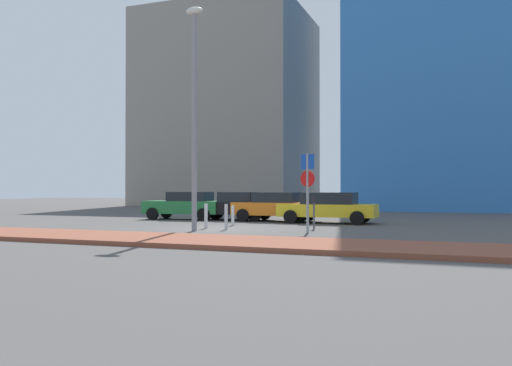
{
  "coord_description": "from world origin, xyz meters",
  "views": [
    {
      "loc": [
        9.13,
        -19.73,
        1.63
      ],
      "look_at": [
        0.47,
        3.08,
        1.91
      ],
      "focal_mm": 37.08,
      "sensor_mm": 36.0,
      "label": 1
    }
  ],
  "objects_px": {
    "parked_car_green": "(186,205)",
    "parked_car_black": "(236,206)",
    "traffic_bollard_far": "(233,215)",
    "traffic_bollard_near": "(226,217)",
    "parking_meter": "(314,208)",
    "traffic_bollard_mid": "(206,216)",
    "parking_sign_post": "(308,183)",
    "street_lamp": "(194,102)",
    "parked_car_orange": "(276,206)",
    "parked_car_yellow": "(328,207)"
  },
  "relations": [
    {
      "from": "parking_sign_post",
      "to": "traffic_bollard_mid",
      "type": "relative_size",
      "value": 2.87
    },
    {
      "from": "street_lamp",
      "to": "parked_car_yellow",
      "type": "bearing_deg",
      "value": 59.76
    },
    {
      "from": "parked_car_black",
      "to": "traffic_bollard_near",
      "type": "height_order",
      "value": "parked_car_black"
    },
    {
      "from": "parked_car_green",
      "to": "parking_meter",
      "type": "bearing_deg",
      "value": -26.75
    },
    {
      "from": "street_lamp",
      "to": "traffic_bollard_mid",
      "type": "xyz_separation_m",
      "value": [
        -0.2,
        1.43,
        -4.48
      ]
    },
    {
      "from": "parked_car_yellow",
      "to": "street_lamp",
      "type": "distance_m",
      "value": 8.59
    },
    {
      "from": "parking_sign_post",
      "to": "parking_meter",
      "type": "bearing_deg",
      "value": 98.31
    },
    {
      "from": "traffic_bollard_mid",
      "to": "parked_car_yellow",
      "type": "bearing_deg",
      "value": 51.71
    },
    {
      "from": "parked_car_green",
      "to": "parked_car_black",
      "type": "relative_size",
      "value": 1.07
    },
    {
      "from": "parked_car_orange",
      "to": "parked_car_black",
      "type": "bearing_deg",
      "value": 173.82
    },
    {
      "from": "street_lamp",
      "to": "traffic_bollard_near",
      "type": "height_order",
      "value": "street_lamp"
    },
    {
      "from": "parking_sign_post",
      "to": "traffic_bollard_mid",
      "type": "distance_m",
      "value": 4.78
    },
    {
      "from": "parking_sign_post",
      "to": "traffic_bollard_near",
      "type": "height_order",
      "value": "parking_sign_post"
    },
    {
      "from": "parking_meter",
      "to": "traffic_bollard_mid",
      "type": "distance_m",
      "value": 4.46
    },
    {
      "from": "parked_car_orange",
      "to": "traffic_bollard_mid",
      "type": "height_order",
      "value": "parked_car_orange"
    },
    {
      "from": "parking_meter",
      "to": "traffic_bollard_mid",
      "type": "height_order",
      "value": "parking_meter"
    },
    {
      "from": "parked_car_black",
      "to": "street_lamp",
      "type": "height_order",
      "value": "street_lamp"
    },
    {
      "from": "parked_car_green",
      "to": "parked_car_black",
      "type": "height_order",
      "value": "parked_car_green"
    },
    {
      "from": "parked_car_yellow",
      "to": "parking_sign_post",
      "type": "height_order",
      "value": "parking_sign_post"
    },
    {
      "from": "parked_car_green",
      "to": "traffic_bollard_far",
      "type": "distance_m",
      "value": 5.49
    },
    {
      "from": "parked_car_green",
      "to": "parked_car_black",
      "type": "bearing_deg",
      "value": 6.2
    },
    {
      "from": "parking_meter",
      "to": "street_lamp",
      "type": "bearing_deg",
      "value": -145.01
    },
    {
      "from": "parked_car_black",
      "to": "traffic_bollard_mid",
      "type": "relative_size",
      "value": 3.96
    },
    {
      "from": "parked_car_black",
      "to": "parked_car_yellow",
      "type": "height_order",
      "value": "parked_car_black"
    },
    {
      "from": "parked_car_green",
      "to": "parked_car_orange",
      "type": "relative_size",
      "value": 1.01
    },
    {
      "from": "traffic_bollard_mid",
      "to": "traffic_bollard_far",
      "type": "distance_m",
      "value": 2.04
    },
    {
      "from": "parking_sign_post",
      "to": "traffic_bollard_near",
      "type": "distance_m",
      "value": 3.74
    },
    {
      "from": "parked_car_yellow",
      "to": "parking_sign_post",
      "type": "xyz_separation_m",
      "value": [
        0.56,
        -5.76,
        1.08
      ]
    },
    {
      "from": "parking_sign_post",
      "to": "traffic_bollard_near",
      "type": "relative_size",
      "value": 2.87
    },
    {
      "from": "traffic_bollard_near",
      "to": "traffic_bollard_far",
      "type": "relative_size",
      "value": 1.14
    },
    {
      "from": "parked_car_green",
      "to": "traffic_bollard_near",
      "type": "distance_m",
      "value": 7.66
    },
    {
      "from": "parked_car_green",
      "to": "traffic_bollard_mid",
      "type": "relative_size",
      "value": 4.25
    },
    {
      "from": "parked_car_orange",
      "to": "street_lamp",
      "type": "height_order",
      "value": "street_lamp"
    },
    {
      "from": "parking_sign_post",
      "to": "traffic_bollard_near",
      "type": "xyz_separation_m",
      "value": [
        -3.47,
        0.4,
        -1.34
      ]
    },
    {
      "from": "parking_sign_post",
      "to": "traffic_bollard_mid",
      "type": "xyz_separation_m",
      "value": [
        -4.53,
        0.74,
        -1.34
      ]
    },
    {
      "from": "parking_sign_post",
      "to": "parking_meter",
      "type": "distance_m",
      "value": 2.35
    },
    {
      "from": "traffic_bollard_far",
      "to": "traffic_bollard_near",
      "type": "bearing_deg",
      "value": -72.92
    },
    {
      "from": "parking_sign_post",
      "to": "street_lamp",
      "type": "relative_size",
      "value": 0.34
    },
    {
      "from": "parked_car_black",
      "to": "parked_car_yellow",
      "type": "distance_m",
      "value": 5.13
    },
    {
      "from": "parked_car_black",
      "to": "traffic_bollard_mid",
      "type": "bearing_deg",
      "value": -79.24
    },
    {
      "from": "parked_car_green",
      "to": "parked_car_yellow",
      "type": "relative_size",
      "value": 0.95
    },
    {
      "from": "parked_car_yellow",
      "to": "parking_sign_post",
      "type": "relative_size",
      "value": 1.56
    },
    {
      "from": "parked_car_black",
      "to": "street_lamp",
      "type": "xyz_separation_m",
      "value": [
        1.3,
        -7.22,
        4.24
      ]
    },
    {
      "from": "parking_meter",
      "to": "traffic_bollard_mid",
      "type": "relative_size",
      "value": 1.3
    },
    {
      "from": "parked_car_yellow",
      "to": "parking_sign_post",
      "type": "bearing_deg",
      "value": -84.45
    },
    {
      "from": "parking_meter",
      "to": "traffic_bollard_far",
      "type": "height_order",
      "value": "parking_meter"
    },
    {
      "from": "traffic_bollard_far",
      "to": "parked_car_black",
      "type": "bearing_deg",
      "value": 110.88
    },
    {
      "from": "street_lamp",
      "to": "parking_meter",
      "type": "bearing_deg",
      "value": 34.99
    },
    {
      "from": "parked_car_orange",
      "to": "parking_sign_post",
      "type": "distance_m",
      "value": 7.18
    },
    {
      "from": "parked_car_green",
      "to": "street_lamp",
      "type": "height_order",
      "value": "street_lamp"
    }
  ]
}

